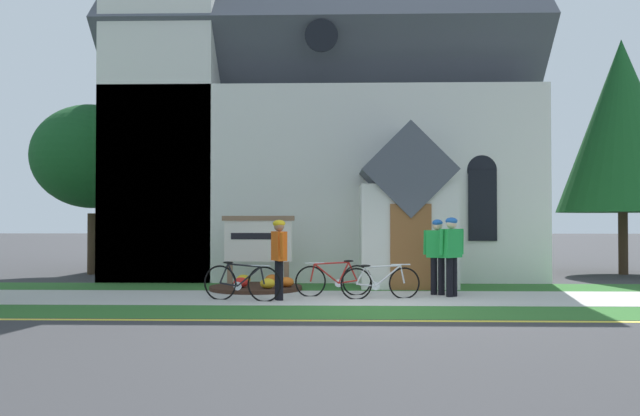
{
  "coord_description": "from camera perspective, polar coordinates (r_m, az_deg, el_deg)",
  "views": [
    {
      "loc": [
        -0.85,
        -12.4,
        1.68
      ],
      "look_at": [
        -1.27,
        3.19,
        2.0
      ],
      "focal_mm": 36.06,
      "sensor_mm": 36.0,
      "label": 1
    }
  ],
  "objects": [
    {
      "name": "bicycle_yellow",
      "position": [
        13.72,
        -6.97,
        -6.56
      ],
      "size": [
        1.71,
        0.5,
        0.84
      ],
      "color": "black",
      "rests_on": "ground"
    },
    {
      "name": "church_lawn",
      "position": [
        16.45,
        0.04,
        -7.02
      ],
      "size": [
        24.0,
        1.89,
        0.01
      ],
      "primitive_type": "cube",
      "color": "#2D6628",
      "rests_on": "ground"
    },
    {
      "name": "curb_paint_stripe",
      "position": [
        10.98,
        -0.71,
        -9.95
      ],
      "size": [
        28.0,
        0.16,
        0.01
      ],
      "primitive_type": "cube",
      "color": "yellow",
      "rests_on": "ground"
    },
    {
      "name": "ground",
      "position": [
        16.51,
        4.5,
        -7.01
      ],
      "size": [
        140.0,
        140.0,
        0.0
      ],
      "primitive_type": "plane",
      "color": "#333335"
    },
    {
      "name": "bicycle_silver",
      "position": [
        14.48,
        1.28,
        -6.36
      ],
      "size": [
        1.72,
        0.53,
        0.82
      ],
      "color": "black",
      "rests_on": "ground"
    },
    {
      "name": "grass_verge",
      "position": [
        11.99,
        -0.52,
        -9.21
      ],
      "size": [
        32.0,
        1.73,
        0.01
      ],
      "primitive_type": "cube",
      "color": "#2D6628",
      "rests_on": "ground"
    },
    {
      "name": "bicycle_orange",
      "position": [
        13.99,
        5.36,
        -6.57
      ],
      "size": [
        1.74,
        0.36,
        0.77
      ],
      "color": "black",
      "rests_on": "ground"
    },
    {
      "name": "cyclist_in_red_jersey",
      "position": [
        14.52,
        11.6,
        -3.65
      ],
      "size": [
        0.59,
        0.47,
        1.76
      ],
      "color": "black",
      "rests_on": "ground"
    },
    {
      "name": "church_sign",
      "position": [
        16.16,
        -5.51,
        -2.96
      ],
      "size": [
        1.83,
        0.23,
        1.81
      ],
      "color": "#7F6047",
      "rests_on": "ground"
    },
    {
      "name": "cyclist_in_green_jersey",
      "position": [
        13.65,
        -3.66,
        -4.01
      ],
      "size": [
        0.38,
        0.78,
        1.71
      ],
      "color": "black",
      "rests_on": "ground"
    },
    {
      "name": "yard_deciduous_tree",
      "position": [
        21.64,
        -19.53,
        4.29
      ],
      "size": [
        3.74,
        3.74,
        5.36
      ],
      "color": "#3D2D1E",
      "rests_on": "ground"
    },
    {
      "name": "sidewalk_slab",
      "position": [
        14.17,
        -0.2,
        -7.96
      ],
      "size": [
        32.0,
        2.69,
        0.01
      ],
      "primitive_type": "cube",
      "color": "#B7B5AD",
      "rests_on": "ground"
    },
    {
      "name": "cyclist_in_orange_jersey",
      "position": [
        14.81,
        10.39,
        -3.73
      ],
      "size": [
        0.59,
        0.49,
        1.72
      ],
      "color": "black",
      "rests_on": "ground"
    },
    {
      "name": "roadside_conifer",
      "position": [
        22.6,
        25.22,
        6.62
      ],
      "size": [
        4.02,
        4.02,
        7.45
      ],
      "color": "#3D2D1E",
      "rests_on": "ground"
    },
    {
      "name": "church_building",
      "position": [
        22.69,
        -0.5,
        7.84
      ],
      "size": [
        12.83,
        12.76,
        14.07
      ],
      "color": "silver",
      "rests_on": "ground"
    },
    {
      "name": "flower_bed",
      "position": [
        15.79,
        -5.58,
        -6.94
      ],
      "size": [
        2.25,
        2.25,
        0.34
      ],
      "color": "#382319",
      "rests_on": "ground"
    }
  ]
}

